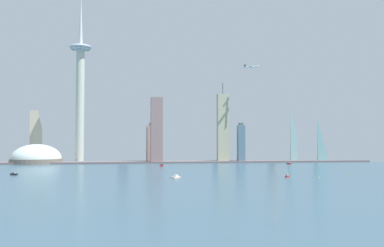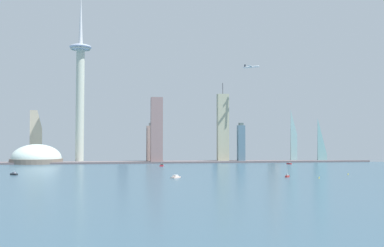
# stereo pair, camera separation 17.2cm
# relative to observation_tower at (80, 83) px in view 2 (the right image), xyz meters

# --- Properties ---
(ground_plane) EXTENTS (6000.00, 6000.00, 0.00)m
(ground_plane) POSITION_rel_observation_tower_xyz_m (229.63, -523.32, -173.19)
(ground_plane) COLOR #365467
(waterfront_pier) EXTENTS (820.48, 54.06, 3.59)m
(waterfront_pier) POSITION_rel_observation_tower_xyz_m (229.63, -33.84, -171.40)
(waterfront_pier) COLOR #635A5E
(waterfront_pier) RESTS_ON ground
(observation_tower) EXTENTS (47.69, 47.69, 373.86)m
(observation_tower) POSITION_rel_observation_tower_xyz_m (0.00, 0.00, 0.00)
(observation_tower) COLOR beige
(observation_tower) RESTS_ON ground
(stadium_dome) EXTENTS (106.96, 106.96, 60.15)m
(stadium_dome) POSITION_rel_observation_tower_xyz_m (-85.54, -19.87, -163.89)
(stadium_dome) COLOR #716559
(stadium_dome) RESTS_ON ground
(skyscraper_0) EXTENTS (14.97, 22.69, 152.44)m
(skyscraper_0) POSITION_rel_observation_tower_xyz_m (474.84, -18.02, -100.02)
(skyscraper_0) COLOR #8CB4B4
(skyscraper_0) RESTS_ON ground
(skyscraper_1) EXTENTS (27.85, 15.05, 86.84)m
(skyscraper_1) POSITION_rel_observation_tower_xyz_m (157.71, -1.56, -131.81)
(skyscraper_1) COLOR tan
(skyscraper_1) RESTS_ON ground
(skyscraper_2) EXTENTS (24.85, 16.68, 175.73)m
(skyscraper_2) POSITION_rel_observation_tower_xyz_m (311.27, -25.58, -97.69)
(skyscraper_2) COLOR #ACAC8E
(skyscraper_2) RESTS_ON ground
(skyscraper_3) EXTENTS (23.09, 14.51, 98.43)m
(skyscraper_3) POSITION_rel_observation_tower_xyz_m (314.69, 47.57, -123.98)
(skyscraper_3) COLOR #809FBF
(skyscraper_3) RESTS_ON ground
(skyscraper_4) EXTENTS (24.77, 24.50, 139.68)m
(skyscraper_4) POSITION_rel_observation_tower_xyz_m (163.51, -42.00, -103.35)
(skyscraper_4) COLOR gray
(skyscraper_4) RESTS_ON ground
(skyscraper_5) EXTENTS (21.86, 22.34, 158.28)m
(skyscraper_5) POSITION_rel_observation_tower_xyz_m (538.65, -26.56, -94.05)
(skyscraper_5) COLOR #78AAAC
(skyscraper_5) RESTS_ON ground
(skyscraper_6) EXTENTS (26.99, 18.94, 126.22)m
(skyscraper_6) POSITION_rel_observation_tower_xyz_m (-101.97, 65.88, -113.08)
(skyscraper_6) COLOR #C4B599
(skyscraper_6) RESTS_ON ground
(skyscraper_7) EXTENTS (12.89, 21.99, 161.57)m
(skyscraper_7) POSITION_rel_observation_tower_xyz_m (358.96, 10.06, -103.35)
(skyscraper_7) COLOR beige
(skyscraper_7) RESTS_ON ground
(skyscraper_8) EXTENTS (12.87, 13.51, 109.71)m
(skyscraper_8) POSITION_rel_observation_tower_xyz_m (168.24, 29.15, -120.93)
(skyscraper_8) COLOR #9D948D
(skyscraper_8) RESTS_ON ground
(skyscraper_9) EXTENTS (23.92, 14.28, 95.25)m
(skyscraper_9) POSITION_rel_observation_tower_xyz_m (92.36, 67.76, -128.26)
(skyscraper_9) COLOR slate
(skyscraper_9) RESTS_ON ground
(skyscraper_10) EXTENTS (15.79, 12.82, 86.69)m
(skyscraper_10) POSITION_rel_observation_tower_xyz_m (349.12, -39.17, -131.57)
(skyscraper_10) COLOR slate
(skyscraper_10) RESTS_ON ground
(skyscraper_11) EXTENTS (22.56, 21.87, 185.44)m
(skyscraper_11) POSITION_rel_observation_tower_xyz_m (446.75, 28.55, -82.97)
(skyscraper_11) COLOR #C4AD9D
(skyscraper_11) RESTS_ON ground
(boat_0) EXTENTS (8.78, 17.41, 10.70)m
(boat_0) POSITION_rel_observation_tower_xyz_m (165.11, -157.13, -171.63)
(boat_0) COLOR red
(boat_0) RESTS_ON ground
(boat_1) EXTENTS (10.82, 8.74, 7.29)m
(boat_1) POSITION_rel_observation_tower_xyz_m (-53.97, -341.34, -171.61)
(boat_1) COLOR black
(boat_1) RESTS_ON ground
(boat_2) EXTENTS (14.36, 16.56, 3.85)m
(boat_2) POSITION_rel_observation_tower_xyz_m (161.28, -420.24, -171.82)
(boat_2) COLOR beige
(boat_2) RESTS_ON ground
(boat_3) EXTENTS (7.77, 11.83, 3.66)m
(boat_3) POSITION_rel_observation_tower_xyz_m (425.93, -125.26, -171.80)
(boat_3) COLOR #B12227
(boat_3) RESTS_ON ground
(boat_4) EXTENTS (8.51, 9.49, 10.19)m
(boat_4) POSITION_rel_observation_tower_xyz_m (305.95, -431.53, -171.67)
(boat_4) COLOR #AC2F2D
(boat_4) RESTS_ON ground
(channel_buoy_0) EXTENTS (1.52, 1.52, 2.37)m
(channel_buoy_0) POSITION_rel_observation_tower_xyz_m (340.06, -452.48, -172.01)
(channel_buoy_0) COLOR yellow
(channel_buoy_0) RESTS_ON ground
(channel_buoy_1) EXTENTS (1.45, 1.45, 2.39)m
(channel_buoy_1) POSITION_rel_observation_tower_xyz_m (406.11, -402.15, -172.00)
(channel_buoy_1) COLOR yellow
(channel_buoy_1) RESTS_ON ground
(airplane) EXTENTS (30.61, 28.13, 8.25)m
(airplane) POSITION_rel_observation_tower_xyz_m (365.15, -66.33, 33.36)
(airplane) COLOR silver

